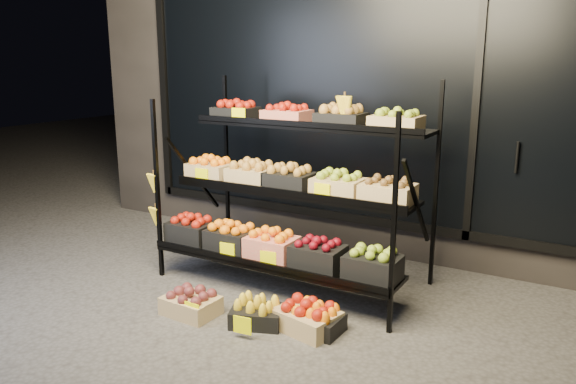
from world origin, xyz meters
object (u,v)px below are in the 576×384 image
Objects in this scene: floor_crate_midright at (307,317)px; display_rack at (288,190)px; floor_crate_left at (191,302)px; floor_crate_midleft at (257,313)px.

display_rack is at bearing 140.96° from floor_crate_midright.
display_rack is 1.16m from floor_crate_left.
floor_crate_left is 0.87m from floor_crate_midright.
floor_crate_left is at bearing 170.61° from floor_crate_midleft.
floor_crate_midleft is at bearing -75.78° from display_rack.
floor_crate_midleft is (0.20, -0.77, -0.70)m from display_rack.
floor_crate_midright is (0.54, -0.67, -0.69)m from display_rack.
display_rack is 1.06m from floor_crate_midleft.
floor_crate_left is at bearing -109.28° from display_rack.
display_rack is at bearing 73.44° from floor_crate_left.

